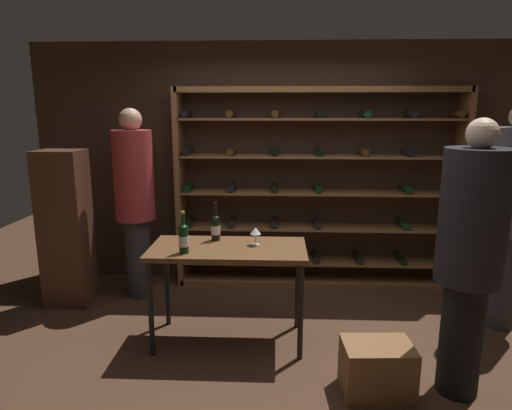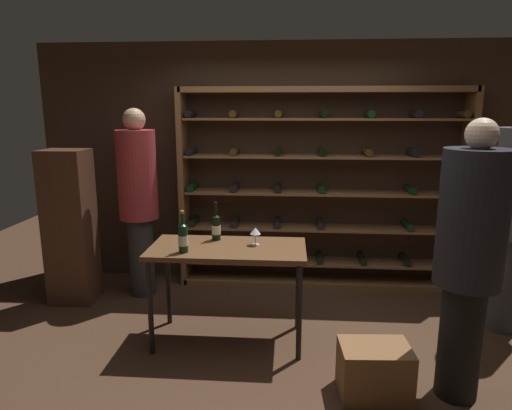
# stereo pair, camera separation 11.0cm
# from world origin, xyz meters

# --- Properties ---
(ground_plane) EXTENTS (9.37, 9.37, 0.00)m
(ground_plane) POSITION_xyz_m (0.00, 0.00, 0.00)
(ground_plane) COLOR #472D1E
(back_wall) EXTENTS (5.57, 0.10, 2.68)m
(back_wall) POSITION_xyz_m (0.00, 1.68, 1.34)
(back_wall) COLOR #3D2B1E
(back_wall) RESTS_ON ground
(wine_rack) EXTENTS (3.12, 0.32, 2.19)m
(wine_rack) POSITION_xyz_m (0.39, 1.47, 1.09)
(wine_rack) COLOR brown
(wine_rack) RESTS_ON ground
(tasting_table) EXTENTS (1.29, 0.64, 0.84)m
(tasting_table) POSITION_xyz_m (-0.46, 0.13, 0.76)
(tasting_table) COLOR brown
(tasting_table) RESTS_ON ground
(person_guest_khaki) EXTENTS (0.40, 0.40, 1.97)m
(person_guest_khaki) POSITION_xyz_m (-1.52, 1.05, 1.10)
(person_guest_khaki) COLOR #2F2F2F
(person_guest_khaki) RESTS_ON ground
(person_guest_blue_shirt) EXTENTS (0.43, 0.44, 1.91)m
(person_guest_blue_shirt) POSITION_xyz_m (1.23, -0.50, 1.06)
(person_guest_blue_shirt) COLOR black
(person_guest_blue_shirt) RESTS_ON ground
(wine_crate) EXTENTS (0.50, 0.37, 0.37)m
(wine_crate) POSITION_xyz_m (0.66, -0.55, 0.18)
(wine_crate) COLOR brown
(wine_crate) RESTS_ON ground
(display_cabinet) EXTENTS (0.44, 0.36, 1.58)m
(display_cabinet) POSITION_xyz_m (-2.17, 0.84, 0.79)
(display_cabinet) COLOR #4C2D1E
(display_cabinet) RESTS_ON ground
(wine_bottle_black_capsule) EXTENTS (0.08, 0.08, 0.34)m
(wine_bottle_black_capsule) POSITION_xyz_m (-0.79, -0.04, 0.97)
(wine_bottle_black_capsule) COLOR black
(wine_bottle_black_capsule) RESTS_ON tasting_table
(wine_bottle_green_slim) EXTENTS (0.08, 0.08, 0.34)m
(wine_bottle_green_slim) POSITION_xyz_m (-0.58, 0.32, 0.96)
(wine_bottle_green_slim) COLOR black
(wine_bottle_green_slim) RESTS_ON tasting_table
(wine_glass_stemmed_center) EXTENTS (0.09, 0.09, 0.15)m
(wine_glass_stemmed_center) POSITION_xyz_m (-0.23, 0.20, 0.96)
(wine_glass_stemmed_center) COLOR silver
(wine_glass_stemmed_center) RESTS_ON tasting_table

